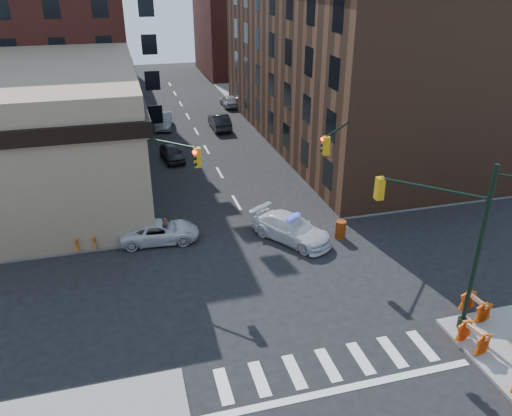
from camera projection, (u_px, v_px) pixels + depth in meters
ground at (279, 278)px, 26.89m from camera, size 140.00×140.00×0.00m
sidewalk_ne at (377, 105)px, 60.81m from camera, size 34.00×54.50×0.15m
commercial_row_ne at (340, 65)px, 46.52m from camera, size 14.00×34.00×14.00m
filler_nw at (49, 22)px, 73.54m from camera, size 20.00×18.00×16.00m
filler_ne at (252, 33)px, 78.07m from camera, size 16.00×16.00×12.00m
signal_pole_se at (453, 237)px, 21.53m from camera, size 5.40×5.27×8.00m
signal_pole_nw at (154, 178)px, 28.26m from camera, size 3.58×3.67×8.00m
signal_pole_ne at (343, 159)px, 31.06m from camera, size 3.67×3.58×8.00m
tree_ne_near at (272, 97)px, 49.78m from camera, size 3.00×3.00×4.85m
tree_ne_far at (252, 82)px, 56.73m from camera, size 3.00×3.00×4.85m
police_car at (291, 229)px, 30.36m from camera, size 4.72×5.65×1.55m
pickup at (160, 231)px, 30.27m from camera, size 4.88×2.49×1.32m
parked_car_wnear at (172, 153)px, 43.16m from camera, size 2.08×4.18×1.37m
parked_car_wfar at (164, 121)px, 52.05m from camera, size 2.20×4.77×1.51m
parked_car_wdeep at (133, 93)px, 63.92m from camera, size 2.30×5.06×1.44m
parked_car_enear at (220, 122)px, 51.63m from camera, size 1.70×4.85×1.60m
parked_car_efar at (229, 101)px, 60.13m from camera, size 1.68×4.16×1.42m
pedestrian_a at (134, 228)px, 29.96m from camera, size 0.72×0.70×1.67m
pedestrian_b at (47, 227)px, 30.12m from camera, size 1.02×0.95×1.68m
pedestrian_c at (49, 225)px, 30.34m from camera, size 1.01×0.95×1.67m
barrel_road at (340, 230)px, 30.67m from camera, size 0.84×0.84×1.15m
barrel_bank at (163, 229)px, 30.95m from camera, size 0.52×0.52×0.92m
barricade_se_a at (475, 307)px, 23.52m from camera, size 0.80×1.42×1.02m
barricade_se_b at (473, 338)px, 21.56m from camera, size 0.93×1.45×1.00m
barricade_nw_a at (146, 221)px, 31.68m from camera, size 1.21×0.82×0.83m
barricade_nw_b at (86, 242)px, 29.17m from camera, size 1.31×0.66×0.98m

